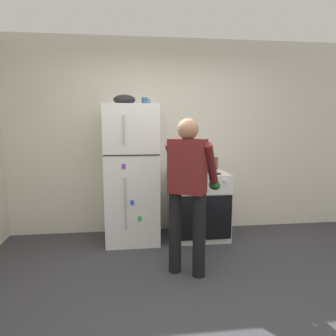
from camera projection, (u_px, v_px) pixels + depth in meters
ground at (187, 305)px, 2.59m from camera, size 8.00×8.00×0.00m
kitchen_wall_back at (163, 137)px, 4.30m from camera, size 6.00×0.10×2.70m
refrigerator at (132, 174)px, 3.95m from camera, size 0.68×0.72×1.78m
stove_range at (198, 205)px, 4.11m from camera, size 0.76×0.67×0.90m
person_cook at (188, 184)px, 3.03m from camera, size 0.62×0.64×1.60m
red_pot at (188, 168)px, 3.97m from camera, size 0.35×0.25×0.12m
coffee_mug at (145, 101)px, 3.88m from camera, size 0.11×0.08×0.10m
pepper_mill at (216, 163)px, 4.27m from camera, size 0.05×0.05×0.17m
mixing_bowl at (124, 100)px, 3.80m from camera, size 0.28×0.28×0.13m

